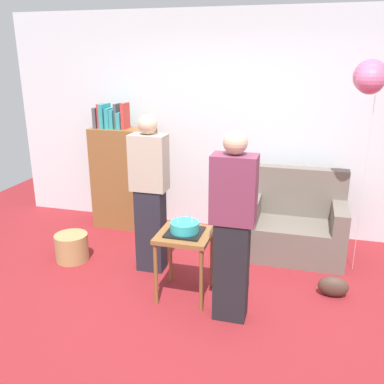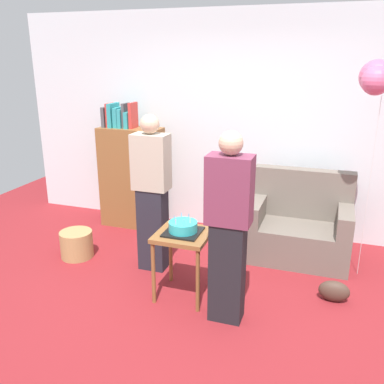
{
  "view_description": "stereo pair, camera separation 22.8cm",
  "coord_description": "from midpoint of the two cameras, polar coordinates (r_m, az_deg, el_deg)",
  "views": [
    {
      "loc": [
        0.84,
        -3.11,
        2.17
      ],
      "look_at": [
        -0.15,
        0.49,
        0.95
      ],
      "focal_mm": 39.29,
      "sensor_mm": 36.0,
      "label": 1
    },
    {
      "loc": [
        1.06,
        -3.04,
        2.17
      ],
      "look_at": [
        -0.15,
        0.49,
        0.95
      ],
      "focal_mm": 39.29,
      "sensor_mm": 36.0,
      "label": 2
    }
  ],
  "objects": [
    {
      "name": "wicker_basket",
      "position": [
        4.88,
        -17.3,
        -7.19
      ],
      "size": [
        0.36,
        0.36,
        0.3
      ],
      "primitive_type": "cylinder",
      "color": "#A88451",
      "rests_on": "ground_plane"
    },
    {
      "name": "birthday_cake",
      "position": [
        3.79,
        -2.73,
        -4.9
      ],
      "size": [
        0.32,
        0.32,
        0.17
      ],
      "color": "black",
      "rests_on": "side_table"
    },
    {
      "name": "person_blowing_candles",
      "position": [
        4.26,
        -7.27,
        -0.3
      ],
      "size": [
        0.36,
        0.22,
        1.63
      ],
      "rotation": [
        0.0,
        0.0,
        0.29
      ],
      "color": "#23232D",
      "rests_on": "ground_plane"
    },
    {
      "name": "couch",
      "position": [
        4.86,
        12.36,
        -4.44
      ],
      "size": [
        1.1,
        0.7,
        0.96
      ],
      "color": "#6B6056",
      "rests_on": "ground_plane"
    },
    {
      "name": "person_holding_cake",
      "position": [
        3.43,
        3.64,
        -4.89
      ],
      "size": [
        0.36,
        0.22,
        1.63
      ],
      "rotation": [
        0.0,
        0.0,
        3.38
      ],
      "color": "black",
      "rests_on": "ground_plane"
    },
    {
      "name": "handbag",
      "position": [
        4.21,
        17.14,
        -12.18
      ],
      "size": [
        0.28,
        0.14,
        0.2
      ],
      "primitive_type": "ellipsoid",
      "color": "#473328",
      "rests_on": "ground_plane"
    },
    {
      "name": "wall_back",
      "position": [
        5.28,
        4.86,
        9.12
      ],
      "size": [
        6.0,
        0.1,
        2.7
      ],
      "primitive_type": "cube",
      "color": "silver",
      "rests_on": "ground_plane"
    },
    {
      "name": "balloon_bunch",
      "position": [
        4.31,
        21.63,
        14.22
      ],
      "size": [
        0.31,
        0.41,
        2.14
      ],
      "color": "silver",
      "rests_on": "ground_plane"
    },
    {
      "name": "ground_plane",
      "position": [
        3.88,
        -1.57,
        -15.87
      ],
      "size": [
        8.0,
        8.0,
        0.0
      ],
      "primitive_type": "plane",
      "color": "maroon"
    },
    {
      "name": "bookshelf",
      "position": [
        5.49,
        -10.4,
        2.2
      ],
      "size": [
        0.8,
        0.36,
        1.61
      ],
      "color": "brown",
      "rests_on": "ground_plane"
    },
    {
      "name": "side_table",
      "position": [
        3.85,
        -2.7,
        -6.97
      ],
      "size": [
        0.48,
        0.48,
        0.64
      ],
      "color": "brown",
      "rests_on": "ground_plane"
    }
  ]
}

